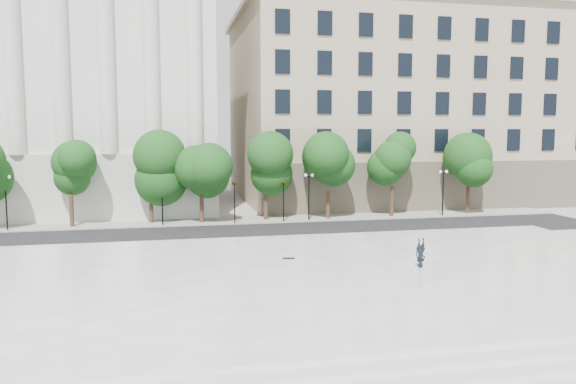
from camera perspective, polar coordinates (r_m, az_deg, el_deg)
name	(u,v)px	position (r m, az deg, el deg)	size (l,w,h in m)	color
ground	(309,299)	(27.22, 2.15, -10.77)	(160.00, 160.00, 0.00)	#ADAAA3
plaza	(295,278)	(29.96, 0.73, -8.73)	(44.00, 22.00, 0.45)	white
street	(253,233)	(44.42, -3.57, -4.13)	(60.00, 8.00, 0.02)	black
far_sidewalk	(243,220)	(50.27, -4.58, -2.88)	(60.00, 4.00, 0.12)	#9E9C92
building_west	(64,85)	(64.88, -21.76, 10.09)	(31.50, 27.65, 25.60)	silver
building_east	(391,105)	(69.46, 10.43, 8.69)	(36.00, 26.15, 23.00)	tan
traffic_light_west	(234,181)	(48.04, -5.47, 1.12)	(0.41, 1.85, 4.24)	black
traffic_light_east	(284,182)	(48.72, -0.45, 1.07)	(0.46, 1.59, 4.13)	black
person_lying	(420,263)	(32.07, 13.30, -7.08)	(0.59, 0.39, 1.62)	black
skateboard	(289,258)	(33.31, 0.08, -6.75)	(0.71, 0.18, 0.07)	black
plaza_steps	(377,375)	(19.20, 9.02, -17.87)	(44.00, 3.00, 0.30)	white
street_trees	(243,167)	(49.19, -4.61, 2.51)	(46.86, 5.25, 7.04)	#382619
lamp_posts	(239,190)	(48.46, -4.98, 0.25)	(38.58, 0.28, 4.51)	black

